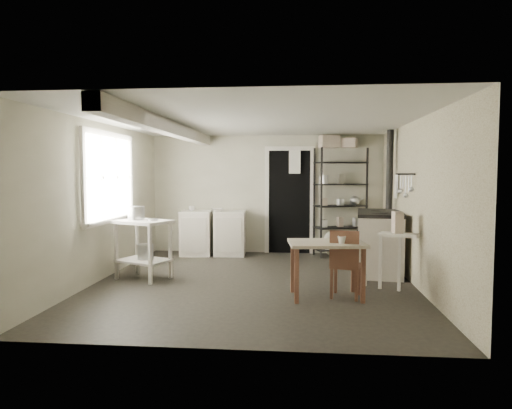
# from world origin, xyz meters

# --- Properties ---
(floor) EXTENTS (5.00, 5.00, 0.00)m
(floor) POSITION_xyz_m (0.00, 0.00, 0.00)
(floor) COLOR black
(floor) RESTS_ON ground
(ceiling) EXTENTS (5.00, 5.00, 0.00)m
(ceiling) POSITION_xyz_m (0.00, 0.00, 2.30)
(ceiling) COLOR beige
(ceiling) RESTS_ON wall_back
(wall_back) EXTENTS (4.50, 0.02, 2.30)m
(wall_back) POSITION_xyz_m (0.00, 2.50, 1.15)
(wall_back) COLOR #BCB8A0
(wall_back) RESTS_ON ground
(wall_front) EXTENTS (4.50, 0.02, 2.30)m
(wall_front) POSITION_xyz_m (0.00, -2.50, 1.15)
(wall_front) COLOR #BCB8A0
(wall_front) RESTS_ON ground
(wall_left) EXTENTS (0.02, 5.00, 2.30)m
(wall_left) POSITION_xyz_m (-2.25, 0.00, 1.15)
(wall_left) COLOR #BCB8A0
(wall_left) RESTS_ON ground
(wall_right) EXTENTS (0.02, 5.00, 2.30)m
(wall_right) POSITION_xyz_m (2.25, 0.00, 1.15)
(wall_right) COLOR #BCB8A0
(wall_right) RESTS_ON ground
(window) EXTENTS (0.12, 1.76, 1.28)m
(window) POSITION_xyz_m (-2.22, 0.20, 1.50)
(window) COLOR silver
(window) RESTS_ON wall_left
(doorway) EXTENTS (0.96, 0.10, 2.08)m
(doorway) POSITION_xyz_m (0.45, 2.47, 1.00)
(doorway) COLOR silver
(doorway) RESTS_ON ground
(ceiling_beam) EXTENTS (0.18, 5.00, 0.18)m
(ceiling_beam) POSITION_xyz_m (-1.20, 0.00, 2.20)
(ceiling_beam) COLOR silver
(ceiling_beam) RESTS_ON ceiling
(wallpaper_panel) EXTENTS (0.01, 5.00, 2.30)m
(wallpaper_panel) POSITION_xyz_m (2.24, 0.00, 1.15)
(wallpaper_panel) COLOR beige
(wallpaper_panel) RESTS_ON wall_right
(utensil_rail) EXTENTS (0.06, 1.20, 0.44)m
(utensil_rail) POSITION_xyz_m (2.19, 0.60, 1.55)
(utensil_rail) COLOR #BBBBBE
(utensil_rail) RESTS_ON wall_right
(prep_table) EXTENTS (0.92, 0.81, 0.87)m
(prep_table) POSITION_xyz_m (-1.65, 0.08, 0.40)
(prep_table) COLOR silver
(prep_table) RESTS_ON ground
(stockpot) EXTENTS (0.32, 0.32, 0.27)m
(stockpot) POSITION_xyz_m (-1.77, 0.13, 0.94)
(stockpot) COLOR #BBBBBE
(stockpot) RESTS_ON prep_table
(saucepan) EXTENTS (0.21, 0.21, 0.09)m
(saucepan) POSITION_xyz_m (-1.50, 0.07, 0.85)
(saucepan) COLOR #BBBBBE
(saucepan) RESTS_ON prep_table
(bucket) EXTENTS (0.30, 0.30, 0.26)m
(bucket) POSITION_xyz_m (-1.63, 0.11, 0.39)
(bucket) COLOR #BBBBBE
(bucket) RESTS_ON prep_table
(base_cabinets) EXTENTS (1.32, 0.62, 0.85)m
(base_cabinets) POSITION_xyz_m (-0.99, 2.12, 0.46)
(base_cabinets) COLOR beige
(base_cabinets) RESTS_ON ground
(mixing_bowl) EXTENTS (0.35, 0.35, 0.07)m
(mixing_bowl) POSITION_xyz_m (-0.89, 2.02, 0.96)
(mixing_bowl) COLOR silver
(mixing_bowl) RESTS_ON base_cabinets
(counter_cup) EXTENTS (0.13, 0.13, 0.09)m
(counter_cup) POSITION_xyz_m (-1.39, 2.06, 0.97)
(counter_cup) COLOR silver
(counter_cup) RESTS_ON base_cabinets
(shelf_rack) EXTENTS (1.04, 0.70, 2.04)m
(shelf_rack) POSITION_xyz_m (1.42, 2.31, 0.95)
(shelf_rack) COLOR black
(shelf_rack) RESTS_ON ground
(shelf_jar) EXTENTS (0.12, 0.12, 0.21)m
(shelf_jar) POSITION_xyz_m (1.08, 2.25, 1.38)
(shelf_jar) COLOR silver
(shelf_jar) RESTS_ON shelf_rack
(storage_box_a) EXTENTS (0.39, 0.36, 0.23)m
(storage_box_a) POSITION_xyz_m (1.19, 2.27, 2.01)
(storage_box_a) COLOR beige
(storage_box_a) RESTS_ON shelf_rack
(storage_box_b) EXTENTS (0.33, 0.31, 0.17)m
(storage_box_b) POSITION_xyz_m (1.57, 2.29, 1.99)
(storage_box_b) COLOR beige
(storage_box_b) RESTS_ON shelf_rack
(stove) EXTENTS (0.83, 1.30, 0.96)m
(stove) POSITION_xyz_m (1.90, 0.83, 0.44)
(stove) COLOR beige
(stove) RESTS_ON ground
(stovepipe) EXTENTS (0.13, 0.13, 1.36)m
(stovepipe) POSITION_xyz_m (2.12, 1.30, 1.59)
(stovepipe) COLOR black
(stovepipe) RESTS_ON stove
(side_ledge) EXTENTS (0.57, 0.44, 0.77)m
(side_ledge) POSITION_xyz_m (1.95, -0.29, 0.43)
(side_ledge) COLOR silver
(side_ledge) RESTS_ON ground
(oats_box) EXTENTS (0.12, 0.19, 0.28)m
(oats_box) POSITION_xyz_m (1.94, -0.23, 1.01)
(oats_box) COLOR beige
(oats_box) RESTS_ON side_ledge
(work_table) EXTENTS (0.99, 0.75, 0.71)m
(work_table) POSITION_xyz_m (0.98, -0.70, 0.38)
(work_table) COLOR beige
(work_table) RESTS_ON ground
(table_cup) EXTENTS (0.13, 0.13, 0.10)m
(table_cup) POSITION_xyz_m (1.15, -0.85, 0.81)
(table_cup) COLOR silver
(table_cup) RESTS_ON work_table
(chair) EXTENTS (0.44, 0.45, 0.86)m
(chair) POSITION_xyz_m (1.23, -0.66, 0.48)
(chair) COLOR brown
(chair) RESTS_ON ground
(flour_sack) EXTENTS (0.47, 0.42, 0.49)m
(flour_sack) POSITION_xyz_m (1.29, 2.18, 0.24)
(flour_sack) COLOR white
(flour_sack) RESTS_ON ground
(floor_crock) EXTENTS (0.16, 0.16, 0.15)m
(floor_crock) POSITION_xyz_m (1.52, -0.04, 0.08)
(floor_crock) COLOR silver
(floor_crock) RESTS_ON ground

